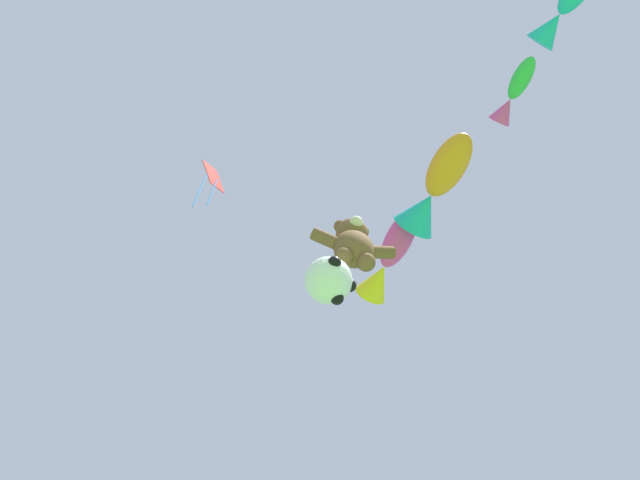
{
  "coord_description": "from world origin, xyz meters",
  "views": [
    {
      "loc": [
        -0.17,
        1.04,
        1.46
      ],
      "look_at": [
        1.03,
        5.54,
        11.83
      ],
      "focal_mm": 35.0,
      "sensor_mm": 36.0,
      "label": 1
    }
  ],
  "objects_px": {
    "fish_kite_tangerine": "(435,189)",
    "fish_kite_emerald": "(513,94)",
    "soccer_ball_kite": "(329,281)",
    "teddy_bear_kite": "(353,244)",
    "fish_kite_magenta": "(388,261)",
    "fish_kite_teal": "(564,8)",
    "diamond_kite": "(212,179)"
  },
  "relations": [
    {
      "from": "teddy_bear_kite",
      "to": "fish_kite_teal",
      "type": "xyz_separation_m",
      "value": [
        3.0,
        -5.43,
        1.8
      ]
    },
    {
      "from": "teddy_bear_kite",
      "to": "fish_kite_tangerine",
      "type": "bearing_deg",
      "value": -31.59
    },
    {
      "from": "soccer_ball_kite",
      "to": "fish_kite_teal",
      "type": "distance_m",
      "value": 7.43
    },
    {
      "from": "diamond_kite",
      "to": "soccer_ball_kite",
      "type": "bearing_deg",
      "value": -11.42
    },
    {
      "from": "soccer_ball_kite",
      "to": "fish_kite_magenta",
      "type": "xyz_separation_m",
      "value": [
        1.78,
        0.94,
        3.6
      ]
    },
    {
      "from": "fish_kite_tangerine",
      "to": "fish_kite_emerald",
      "type": "distance_m",
      "value": 2.69
    },
    {
      "from": "teddy_bear_kite",
      "to": "fish_kite_magenta",
      "type": "distance_m",
      "value": 2.42
    },
    {
      "from": "teddy_bear_kite",
      "to": "fish_kite_emerald",
      "type": "bearing_deg",
      "value": -55.83
    },
    {
      "from": "fish_kite_tangerine",
      "to": "fish_kite_teal",
      "type": "height_order",
      "value": "fish_kite_tangerine"
    },
    {
      "from": "fish_kite_magenta",
      "to": "fish_kite_tangerine",
      "type": "distance_m",
      "value": 2.11
    },
    {
      "from": "soccer_ball_kite",
      "to": "diamond_kite",
      "type": "bearing_deg",
      "value": 168.58
    },
    {
      "from": "fish_kite_emerald",
      "to": "fish_kite_teal",
      "type": "bearing_deg",
      "value": -72.97
    },
    {
      "from": "teddy_bear_kite",
      "to": "soccer_ball_kite",
      "type": "distance_m",
      "value": 1.86
    },
    {
      "from": "fish_kite_teal",
      "to": "teddy_bear_kite",
      "type": "bearing_deg",
      "value": 118.93
    },
    {
      "from": "fish_kite_emerald",
      "to": "diamond_kite",
      "type": "bearing_deg",
      "value": 144.11
    },
    {
      "from": "soccer_ball_kite",
      "to": "fish_kite_tangerine",
      "type": "bearing_deg",
      "value": -26.25
    },
    {
      "from": "fish_kite_tangerine",
      "to": "fish_kite_emerald",
      "type": "bearing_deg",
      "value": -74.41
    },
    {
      "from": "soccer_ball_kite",
      "to": "fish_kite_emerald",
      "type": "height_order",
      "value": "fish_kite_emerald"
    },
    {
      "from": "fish_kite_emerald",
      "to": "soccer_ball_kite",
      "type": "bearing_deg",
      "value": 129.18
    },
    {
      "from": "fish_kite_tangerine",
      "to": "fish_kite_teal",
      "type": "xyz_separation_m",
      "value": [
        1.27,
        -4.36,
        0.04
      ]
    },
    {
      "from": "fish_kite_tangerine",
      "to": "diamond_kite",
      "type": "distance_m",
      "value": 5.63
    },
    {
      "from": "soccer_ball_kite",
      "to": "fish_kite_tangerine",
      "type": "relative_size",
      "value": 0.37
    },
    {
      "from": "fish_kite_emerald",
      "to": "diamond_kite",
      "type": "distance_m",
      "value": 7.53
    },
    {
      "from": "fish_kite_tangerine",
      "to": "diamond_kite",
      "type": "bearing_deg",
      "value": 161.71
    },
    {
      "from": "fish_kite_teal",
      "to": "fish_kite_emerald",
      "type": "bearing_deg",
      "value": 107.03
    },
    {
      "from": "fish_kite_magenta",
      "to": "fish_kite_teal",
      "type": "distance_m",
      "value": 6.65
    },
    {
      "from": "fish_kite_teal",
      "to": "soccer_ball_kite",
      "type": "bearing_deg",
      "value": 122.8
    },
    {
      "from": "fish_kite_emerald",
      "to": "fish_kite_tangerine",
      "type": "bearing_deg",
      "value": 105.59
    },
    {
      "from": "fish_kite_magenta",
      "to": "fish_kite_tangerine",
      "type": "relative_size",
      "value": 0.95
    },
    {
      "from": "teddy_bear_kite",
      "to": "fish_kite_magenta",
      "type": "bearing_deg",
      "value": 38.46
    },
    {
      "from": "teddy_bear_kite",
      "to": "fish_kite_tangerine",
      "type": "distance_m",
      "value": 2.69
    },
    {
      "from": "teddy_bear_kite",
      "to": "fish_kite_teal",
      "type": "bearing_deg",
      "value": -61.07
    }
  ]
}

